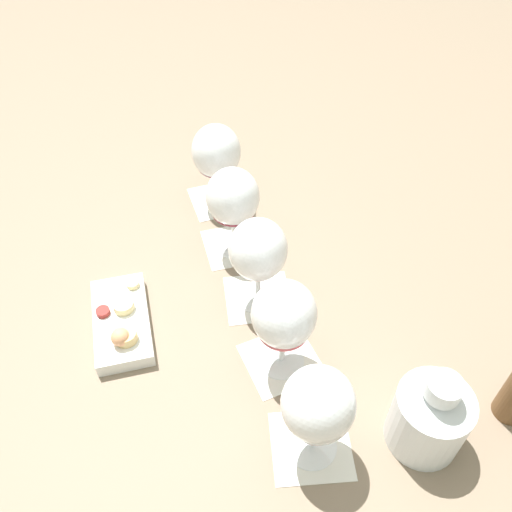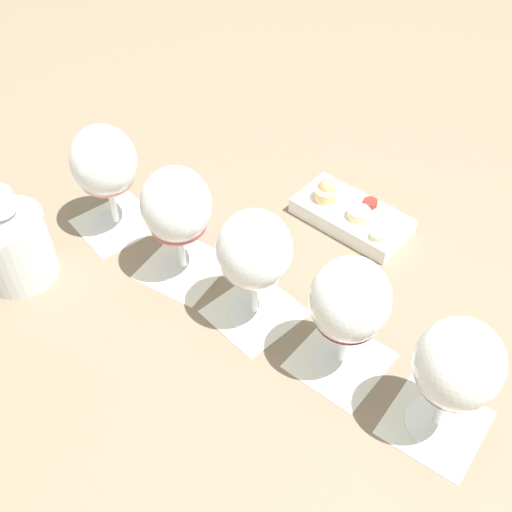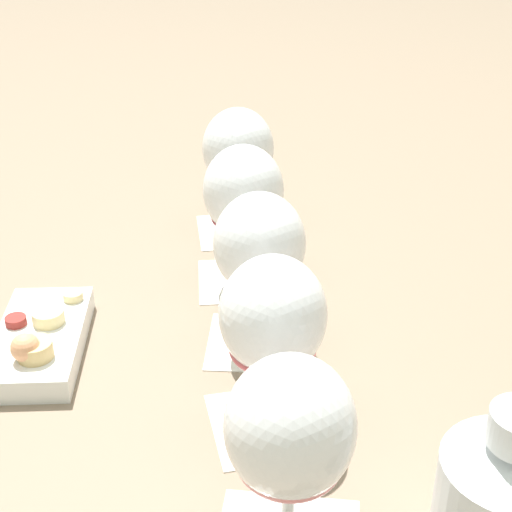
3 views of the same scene
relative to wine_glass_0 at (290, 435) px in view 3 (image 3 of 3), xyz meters
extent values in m
plane|color=#7F6B56|center=(0.21, 0.18, -0.11)|extent=(8.00, 8.00, 0.00)
cube|color=silver|center=(0.11, 0.09, -0.11)|extent=(0.15, 0.15, 0.00)
cube|color=silver|center=(0.21, 0.18, -0.11)|extent=(0.15, 0.15, 0.00)
cube|color=silver|center=(0.30, 0.27, -0.11)|extent=(0.15, 0.15, 0.00)
cube|color=silver|center=(0.40, 0.36, -0.11)|extent=(0.15, 0.15, 0.00)
cylinder|color=white|center=(0.00, 0.00, -0.07)|extent=(0.01, 0.01, 0.07)
ellipsoid|color=white|center=(0.00, 0.00, 0.01)|extent=(0.09, 0.09, 0.11)
ellipsoid|color=pink|center=(0.00, 0.00, -0.02)|extent=(0.08, 0.08, 0.03)
cylinder|color=white|center=(0.11, 0.09, -0.11)|extent=(0.07, 0.07, 0.01)
cylinder|color=white|center=(0.11, 0.09, -0.07)|extent=(0.01, 0.01, 0.07)
ellipsoid|color=white|center=(0.11, 0.09, 0.01)|extent=(0.09, 0.09, 0.11)
ellipsoid|color=#D15761|center=(0.11, 0.09, -0.03)|extent=(0.08, 0.08, 0.02)
cylinder|color=white|center=(0.21, 0.18, -0.11)|extent=(0.07, 0.07, 0.01)
cylinder|color=white|center=(0.21, 0.18, -0.07)|extent=(0.01, 0.01, 0.07)
ellipsoid|color=white|center=(0.21, 0.18, 0.01)|extent=(0.09, 0.09, 0.11)
ellipsoid|color=maroon|center=(0.21, 0.18, -0.02)|extent=(0.08, 0.08, 0.04)
cylinder|color=white|center=(0.30, 0.27, -0.11)|extent=(0.07, 0.07, 0.01)
cylinder|color=white|center=(0.30, 0.27, -0.07)|extent=(0.01, 0.01, 0.07)
ellipsoid|color=white|center=(0.30, 0.27, 0.01)|extent=(0.09, 0.09, 0.11)
ellipsoid|color=maroon|center=(0.30, 0.27, -0.02)|extent=(0.08, 0.08, 0.03)
cylinder|color=white|center=(0.40, 0.36, -0.11)|extent=(0.07, 0.07, 0.01)
cylinder|color=white|center=(0.40, 0.36, -0.07)|extent=(0.01, 0.01, 0.07)
ellipsoid|color=white|center=(0.40, 0.36, 0.01)|extent=(0.09, 0.09, 0.11)
ellipsoid|color=#4D1525|center=(0.40, 0.36, -0.02)|extent=(0.08, 0.08, 0.04)
cube|color=white|center=(0.06, 0.35, -0.10)|extent=(0.19, 0.18, 0.03)
cylinder|color=beige|center=(0.08, 0.36, -0.08)|extent=(0.03, 0.03, 0.01)
cylinder|color=#DBB775|center=(0.03, 0.32, -0.08)|extent=(0.04, 0.04, 0.02)
sphere|color=tan|center=(0.02, 0.32, -0.07)|extent=(0.03, 0.03, 0.03)
cylinder|color=maroon|center=(0.05, 0.38, -0.08)|extent=(0.02, 0.02, 0.01)
cylinder|color=beige|center=(0.12, 0.37, -0.08)|extent=(0.02, 0.02, 0.01)
camera|label=1|loc=(-0.32, -0.07, 0.62)|focal=38.00mm
camera|label=2|loc=(0.74, 0.09, 0.56)|focal=45.00mm
camera|label=3|loc=(-0.35, -0.23, 0.37)|focal=55.00mm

